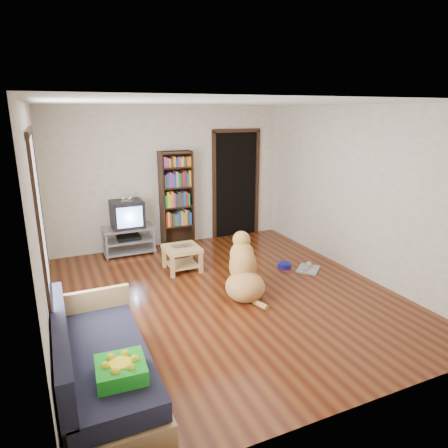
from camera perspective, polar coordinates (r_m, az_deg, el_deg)
name	(u,v)px	position (r m, az deg, el deg)	size (l,w,h in m)	color
ground	(225,294)	(5.74, 0.19, -10.02)	(5.00, 5.00, 0.00)	#5B2B0F
ceiling	(226,103)	(5.16, 0.22, 16.92)	(5.00, 5.00, 0.00)	white
wall_back	(171,177)	(7.61, -7.61, 6.64)	(4.50, 4.50, 0.00)	silver
wall_front	(357,272)	(3.29, 18.53, -6.55)	(4.50, 4.50, 0.00)	silver
wall_left	(40,224)	(4.86, -24.78, 0.00)	(5.00, 5.00, 0.00)	silver
wall_right	(358,192)	(6.53, 18.56, 4.42)	(5.00, 5.00, 0.00)	silver
green_cushion	(121,370)	(3.54, -14.52, -19.52)	(0.39, 0.39, 0.13)	green
laptop	(182,247)	(6.42, -5.98, -3.23)	(0.32, 0.21, 0.03)	silver
dog_bowl	(284,265)	(6.71, 8.61, -5.86)	(0.22, 0.22, 0.08)	#14158F
grey_rag	(308,269)	(6.69, 11.93, -6.34)	(0.40, 0.32, 0.03)	#9F9F9F
window	(40,217)	(4.32, -24.85, 0.91)	(0.03, 1.46, 1.70)	white
doorway	(236,182)	(8.10, 1.71, 6.03)	(1.03, 0.05, 2.19)	black
tv_stand	(129,239)	(7.41, -13.44, -2.13)	(0.90, 0.45, 0.50)	#99999E
crt_tv	(127,214)	(7.30, -13.71, 1.46)	(0.55, 0.52, 0.58)	black
bookshelf	(176,194)	(7.53, -6.82, 4.25)	(0.60, 0.30, 1.80)	black
sofa	(100,367)	(4.02, -17.27, -18.92)	(0.80, 1.80, 0.80)	tan
coffee_table	(182,254)	(6.49, -6.03, -4.25)	(0.55, 0.55, 0.40)	tan
dog	(244,272)	(5.65, 2.82, -6.86)	(0.71, 1.08, 0.88)	tan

